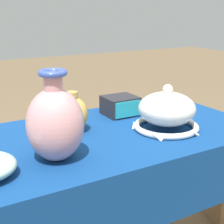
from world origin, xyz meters
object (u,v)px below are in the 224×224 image
object	(u,v)px
vase_dome_bell	(167,112)
mosaic_tile_box	(120,106)
vase_tall_bulbous	(55,123)
jar_round_ochre	(72,114)

from	to	relation	value
vase_dome_bell	mosaic_tile_box	world-z (taller)	vase_dome_bell
vase_tall_bulbous	vase_dome_bell	xyz separation A→B (m)	(0.44, 0.04, -0.05)
mosaic_tile_box	jar_round_ochre	size ratio (longest dim) A/B	0.92
vase_tall_bulbous	jar_round_ochre	xyz separation A→B (m)	(0.14, 0.20, -0.05)
vase_tall_bulbous	jar_round_ochre	size ratio (longest dim) A/B	1.82
jar_round_ochre	mosaic_tile_box	bearing A→B (deg)	18.70
vase_tall_bulbous	mosaic_tile_box	size ratio (longest dim) A/B	1.98
vase_dome_bell	mosaic_tile_box	distance (m)	0.25
mosaic_tile_box	jar_round_ochre	distance (m)	0.27
mosaic_tile_box	jar_round_ochre	world-z (taller)	jar_round_ochre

